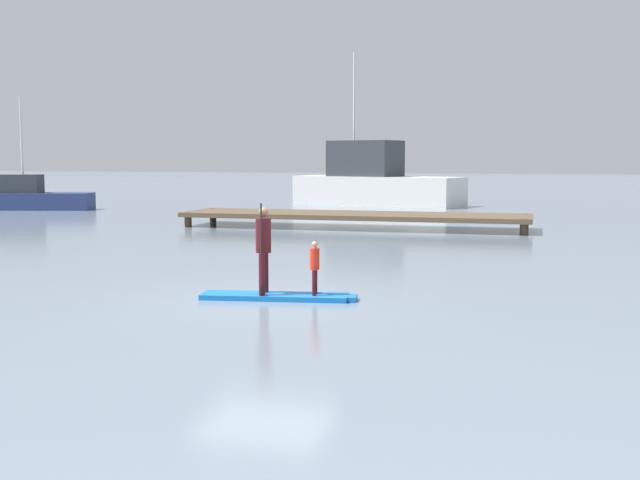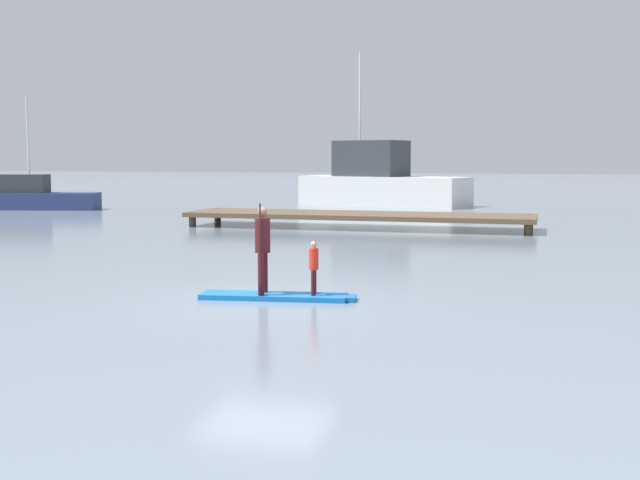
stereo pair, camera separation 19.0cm
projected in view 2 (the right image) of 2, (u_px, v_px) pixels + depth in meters
name	position (u px, v px, depth m)	size (l,w,h in m)	color
ground_plane	(264.00, 300.00, 15.54)	(240.00, 240.00, 0.00)	gray
paddleboard_near	(278.00, 296.00, 15.64)	(3.09, 1.07, 0.10)	blue
paddler_adult	(263.00, 244.00, 15.56)	(0.34, 0.52, 1.78)	#4C1419
paddler_child_solo	(314.00, 265.00, 15.49)	(0.21, 0.38, 1.04)	#4C1419
fishing_boat_white_large	(380.00, 181.00, 46.16)	(10.31, 5.85, 8.74)	silver
motor_boat_small_navy	(28.00, 196.00, 42.13)	(7.14, 3.15, 5.85)	navy
floating_dock	(358.00, 216.00, 31.21)	(13.48, 3.13, 0.58)	brown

